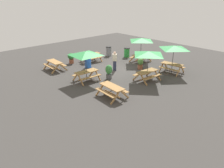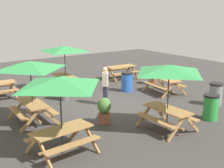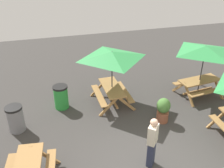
{
  "view_description": "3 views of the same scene",
  "coord_description": "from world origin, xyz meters",
  "px_view_note": "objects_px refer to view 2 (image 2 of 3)",
  "views": [
    {
      "loc": [
        12.32,
        13.01,
        6.31
      ],
      "look_at": [
        3.61,
        3.66,
        0.9
      ],
      "focal_mm": 35.0,
      "sensor_mm": 36.0,
      "label": 1
    },
    {
      "loc": [
        -10.95,
        7.36,
        4.16
      ],
      "look_at": [
        -0.17,
        -0.3,
        0.9
      ],
      "focal_mm": 50.0,
      "sensor_mm": 36.0,
      "label": 2
    },
    {
      "loc": [
        4.82,
        -2.62,
        5.71
      ],
      "look_at": [
        -3.71,
        -0.13,
        0.9
      ],
      "focal_mm": 40.0,
      "sensor_mm": 36.0,
      "label": 3
    }
  ],
  "objects_px": {
    "trash_bin_blue": "(127,82)",
    "trash_bin_green": "(211,107)",
    "picnic_table_6": "(121,69)",
    "potted_plant_2": "(153,74)",
    "trash_bin_gray": "(216,94)",
    "potted_plant_1": "(64,87)",
    "person_standing": "(105,85)",
    "potted_plant_0": "(104,110)",
    "picnic_table_5": "(30,70)",
    "picnic_table_0": "(169,74)",
    "picnic_table_2": "(60,88)",
    "picnic_table_4": "(164,82)",
    "picnic_table_3": "(65,52)"
  },
  "relations": [
    {
      "from": "picnic_table_2",
      "to": "picnic_table_3",
      "type": "distance_m",
      "value": 7.23
    },
    {
      "from": "potted_plant_0",
      "to": "picnic_table_3",
      "type": "bearing_deg",
      "value": -11.52
    },
    {
      "from": "picnic_table_0",
      "to": "potted_plant_2",
      "type": "relative_size",
      "value": 2.37
    },
    {
      "from": "picnic_table_2",
      "to": "trash_bin_gray",
      "type": "relative_size",
      "value": 2.38
    },
    {
      "from": "picnic_table_5",
      "to": "trash_bin_green",
      "type": "distance_m",
      "value": 6.84
    },
    {
      "from": "trash_bin_blue",
      "to": "trash_bin_gray",
      "type": "distance_m",
      "value": 4.4
    },
    {
      "from": "picnic_table_0",
      "to": "picnic_table_3",
      "type": "height_order",
      "value": "same"
    },
    {
      "from": "potted_plant_0",
      "to": "potted_plant_2",
      "type": "xyz_separation_m",
      "value": [
        3.47,
        -5.6,
        0.05
      ]
    },
    {
      "from": "picnic_table_5",
      "to": "picnic_table_6",
      "type": "distance_m",
      "value": 8.17
    },
    {
      "from": "picnic_table_0",
      "to": "potted_plant_1",
      "type": "relative_size",
      "value": 2.06
    },
    {
      "from": "trash_bin_blue",
      "to": "trash_bin_gray",
      "type": "xyz_separation_m",
      "value": [
        -4.05,
        -1.72,
        0.0
      ]
    },
    {
      "from": "potted_plant_2",
      "to": "picnic_table_5",
      "type": "bearing_deg",
      "value": 103.3
    },
    {
      "from": "trash_bin_blue",
      "to": "potted_plant_0",
      "type": "relative_size",
      "value": 1.0
    },
    {
      "from": "picnic_table_6",
      "to": "trash_bin_blue",
      "type": "height_order",
      "value": "trash_bin_blue"
    },
    {
      "from": "potted_plant_1",
      "to": "potted_plant_2",
      "type": "bearing_deg",
      "value": -91.09
    },
    {
      "from": "trash_bin_green",
      "to": "picnic_table_3",
      "type": "bearing_deg",
      "value": 19.3
    },
    {
      "from": "person_standing",
      "to": "potted_plant_0",
      "type": "bearing_deg",
      "value": -172.86
    },
    {
      "from": "picnic_table_2",
      "to": "potted_plant_0",
      "type": "bearing_deg",
      "value": -157.17
    },
    {
      "from": "trash_bin_green",
      "to": "potted_plant_2",
      "type": "relative_size",
      "value": 0.99
    },
    {
      "from": "potted_plant_0",
      "to": "picnic_table_0",
      "type": "bearing_deg",
      "value": -140.1
    },
    {
      "from": "picnic_table_6",
      "to": "trash_bin_gray",
      "type": "relative_size",
      "value": 1.89
    },
    {
      "from": "trash_bin_gray",
      "to": "potted_plant_1",
      "type": "bearing_deg",
      "value": 47.99
    },
    {
      "from": "trash_bin_blue",
      "to": "potted_plant_1",
      "type": "height_order",
      "value": "potted_plant_1"
    },
    {
      "from": "picnic_table_4",
      "to": "picnic_table_2",
      "type": "bearing_deg",
      "value": 120.54
    },
    {
      "from": "trash_bin_gray",
      "to": "picnic_table_4",
      "type": "bearing_deg",
      "value": 9.21
    },
    {
      "from": "person_standing",
      "to": "potted_plant_2",
      "type": "bearing_deg",
      "value": -27.22
    },
    {
      "from": "picnic_table_6",
      "to": "potted_plant_1",
      "type": "distance_m",
      "value": 5.19
    },
    {
      "from": "picnic_table_3",
      "to": "trash_bin_blue",
      "type": "xyz_separation_m",
      "value": [
        -1.99,
        -2.44,
        -1.49
      ]
    },
    {
      "from": "trash_bin_gray",
      "to": "person_standing",
      "type": "bearing_deg",
      "value": 54.05
    },
    {
      "from": "trash_bin_blue",
      "to": "picnic_table_3",
      "type": "bearing_deg",
      "value": 50.82
    },
    {
      "from": "trash_bin_green",
      "to": "person_standing",
      "type": "xyz_separation_m",
      "value": [
        3.86,
        2.21,
        0.39
      ]
    },
    {
      "from": "picnic_table_0",
      "to": "person_standing",
      "type": "bearing_deg",
      "value": 1.98
    },
    {
      "from": "potted_plant_2",
      "to": "picnic_table_2",
      "type": "bearing_deg",
      "value": 120.96
    },
    {
      "from": "picnic_table_0",
      "to": "potted_plant_2",
      "type": "height_order",
      "value": "picnic_table_0"
    },
    {
      "from": "trash_bin_green",
      "to": "trash_bin_gray",
      "type": "distance_m",
      "value": 1.98
    },
    {
      "from": "picnic_table_3",
      "to": "picnic_table_4",
      "type": "height_order",
      "value": "picnic_table_3"
    },
    {
      "from": "trash_bin_gray",
      "to": "person_standing",
      "type": "height_order",
      "value": "person_standing"
    },
    {
      "from": "trash_bin_blue",
      "to": "person_standing",
      "type": "bearing_deg",
      "value": 119.59
    },
    {
      "from": "picnic_table_5",
      "to": "trash_bin_gray",
      "type": "xyz_separation_m",
      "value": [
        -2.62,
        -7.27,
        -1.49
      ]
    },
    {
      "from": "trash_bin_blue",
      "to": "trash_bin_green",
      "type": "height_order",
      "value": "same"
    },
    {
      "from": "picnic_table_6",
      "to": "picnic_table_5",
      "type": "bearing_deg",
      "value": 31.63
    },
    {
      "from": "picnic_table_2",
      "to": "picnic_table_5",
      "type": "distance_m",
      "value": 2.97
    },
    {
      "from": "picnic_table_2",
      "to": "trash_bin_green",
      "type": "distance_m",
      "value": 6.1
    },
    {
      "from": "picnic_table_6",
      "to": "trash_bin_gray",
      "type": "height_order",
      "value": "trash_bin_gray"
    },
    {
      "from": "picnic_table_6",
      "to": "potted_plant_2",
      "type": "distance_m",
      "value": 2.21
    },
    {
      "from": "potted_plant_1",
      "to": "picnic_table_6",
      "type": "bearing_deg",
      "value": -67.21
    },
    {
      "from": "trash_bin_blue",
      "to": "potted_plant_2",
      "type": "relative_size",
      "value": 0.99
    },
    {
      "from": "trash_bin_blue",
      "to": "picnic_table_5",
      "type": "bearing_deg",
      "value": 104.51
    },
    {
      "from": "picnic_table_4",
      "to": "person_standing",
      "type": "xyz_separation_m",
      "value": [
        0.13,
        3.45,
        0.32
      ]
    },
    {
      "from": "picnic_table_6",
      "to": "potted_plant_0",
      "type": "relative_size",
      "value": 1.9
    }
  ]
}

